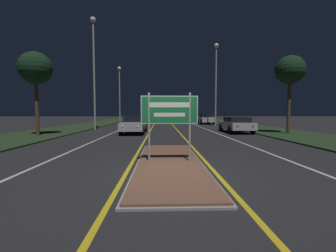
# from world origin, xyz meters

# --- Properties ---
(ground_plane) EXTENTS (160.00, 160.00, 0.00)m
(ground_plane) POSITION_xyz_m (0.00, 0.00, 0.00)
(ground_plane) COLOR #232326
(median_island) EXTENTS (2.12, 7.06, 0.10)m
(median_island) POSITION_xyz_m (0.00, 0.98, 0.04)
(median_island) COLOR #999993
(median_island) RESTS_ON ground_plane
(verge_left) EXTENTS (5.00, 100.00, 0.08)m
(verge_left) POSITION_xyz_m (-9.50, 20.00, 0.04)
(verge_left) COLOR #23381E
(verge_left) RESTS_ON ground_plane
(verge_right) EXTENTS (5.00, 100.00, 0.08)m
(verge_right) POSITION_xyz_m (9.50, 20.00, 0.04)
(verge_right) COLOR #23381E
(verge_right) RESTS_ON ground_plane
(centre_line_yellow_left) EXTENTS (0.12, 70.00, 0.01)m
(centre_line_yellow_left) POSITION_xyz_m (-1.25, 25.00, 0.00)
(centre_line_yellow_left) COLOR gold
(centre_line_yellow_left) RESTS_ON ground_plane
(centre_line_yellow_right) EXTENTS (0.12, 70.00, 0.01)m
(centre_line_yellow_right) POSITION_xyz_m (1.25, 25.00, 0.00)
(centre_line_yellow_right) COLOR gold
(centre_line_yellow_right) RESTS_ON ground_plane
(lane_line_white_left) EXTENTS (0.12, 70.00, 0.01)m
(lane_line_white_left) POSITION_xyz_m (-4.20, 25.00, 0.00)
(lane_line_white_left) COLOR silver
(lane_line_white_left) RESTS_ON ground_plane
(lane_line_white_right) EXTENTS (0.12, 70.00, 0.01)m
(lane_line_white_right) POSITION_xyz_m (4.20, 25.00, 0.00)
(lane_line_white_right) COLOR silver
(lane_line_white_right) RESTS_ON ground_plane
(edge_line_white_left) EXTENTS (0.10, 70.00, 0.01)m
(edge_line_white_left) POSITION_xyz_m (-7.20, 25.00, 0.00)
(edge_line_white_left) COLOR silver
(edge_line_white_left) RESTS_ON ground_plane
(edge_line_white_right) EXTENTS (0.10, 70.00, 0.01)m
(edge_line_white_right) POSITION_xyz_m (7.20, 25.00, 0.00)
(edge_line_white_right) COLOR silver
(edge_line_white_right) RESTS_ON ground_plane
(highway_sign) EXTENTS (1.85, 0.07, 2.23)m
(highway_sign) POSITION_xyz_m (0.00, 0.98, 1.67)
(highway_sign) COLOR #9E9E99
(highway_sign) RESTS_ON median_island
(streetlight_left_near) EXTENTS (0.54, 0.54, 10.53)m
(streetlight_left_near) POSITION_xyz_m (-6.57, 15.30, 6.75)
(streetlight_left_near) COLOR #9E9E99
(streetlight_left_near) RESTS_ON ground_plane
(streetlight_left_far) EXTENTS (0.55, 0.55, 8.57)m
(streetlight_left_far) POSITION_xyz_m (-6.58, 28.37, 5.72)
(streetlight_left_far) COLOR #9E9E99
(streetlight_left_far) RESTS_ON ground_plane
(streetlight_right_near) EXTENTS (0.56, 0.56, 9.95)m
(streetlight_right_near) POSITION_xyz_m (6.41, 21.03, 6.52)
(streetlight_right_near) COLOR #9E9E99
(streetlight_right_near) RESTS_ON ground_plane
(car_receding_0) EXTENTS (2.01, 4.16, 1.28)m
(car_receding_0) POSITION_xyz_m (5.93, 11.96, 0.69)
(car_receding_0) COLOR #B7B7BC
(car_receding_0) RESTS_ON ground_plane
(car_receding_1) EXTENTS (1.92, 4.72, 1.46)m
(car_receding_1) POSITION_xyz_m (6.07, 25.45, 0.77)
(car_receding_1) COLOR #B7B7BC
(car_receding_1) RESTS_ON ground_plane
(car_approaching_0) EXTENTS (1.85, 4.83, 1.33)m
(car_approaching_0) POSITION_xyz_m (-2.42, 11.79, 0.72)
(car_approaching_0) COLOR #B7B7BC
(car_approaching_0) RESTS_ON ground_plane
(car_approaching_1) EXTENTS (1.86, 4.30, 1.43)m
(car_approaching_1) POSITION_xyz_m (-2.61, 27.57, 0.77)
(car_approaching_1) COLOR navy
(car_approaching_1) RESTS_ON ground_plane
(car_approaching_2) EXTENTS (2.00, 4.66, 1.42)m
(car_approaching_2) POSITION_xyz_m (-2.77, 38.74, 0.75)
(car_approaching_2) COLOR black
(car_approaching_2) RESTS_ON ground_plane
(roadside_palm_left) EXTENTS (2.20, 2.20, 5.76)m
(roadside_palm_left) POSITION_xyz_m (-8.92, 9.62, 4.68)
(roadside_palm_left) COLOR #4C3823
(roadside_palm_left) RESTS_ON verge_left
(roadside_palm_right) EXTENTS (2.13, 2.13, 5.84)m
(roadside_palm_right) POSITION_xyz_m (9.38, 10.38, 4.79)
(roadside_palm_right) COLOR #4C3823
(roadside_palm_right) RESTS_ON verge_right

